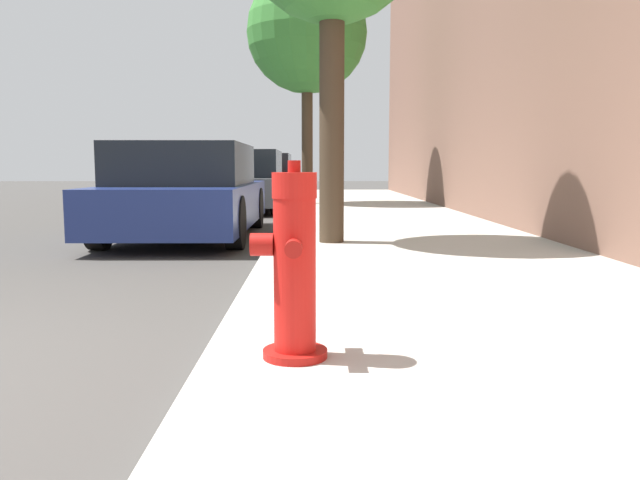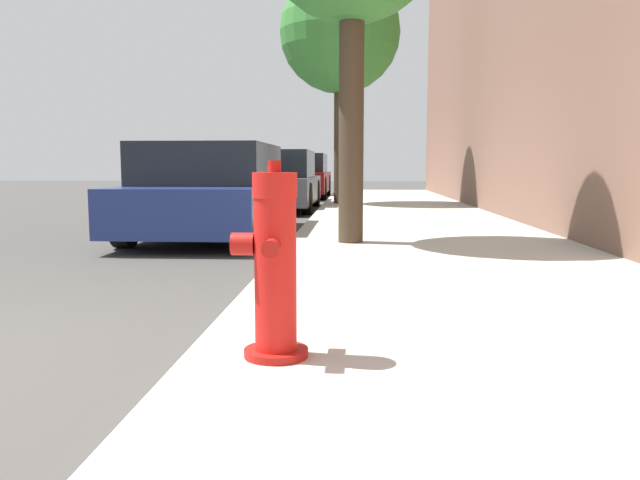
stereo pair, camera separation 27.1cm
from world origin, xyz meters
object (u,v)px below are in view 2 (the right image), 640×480
parked_car_mid (275,182)px  parked_car_far (300,176)px  fire_hydrant (274,268)px  street_tree_far (340,33)px  parked_car_near (214,192)px

parked_car_mid → parked_car_far: parked_car_far is taller
fire_hydrant → parked_car_mid: bearing=97.5°
street_tree_far → parked_car_far: bearing=104.2°
parked_car_near → parked_car_far: (0.20, 11.09, 0.04)m
fire_hydrant → parked_car_near: 6.21m
parked_car_near → street_tree_far: 6.67m
parked_car_far → fire_hydrant: bearing=-85.1°
parked_car_near → street_tree_far: street_tree_far is taller
fire_hydrant → street_tree_far: bearing=90.3°
fire_hydrant → parked_car_near: size_ratio=0.20×
fire_hydrant → street_tree_far: size_ratio=0.17×
fire_hydrant → parked_car_far: 17.14m
parked_car_mid → street_tree_far: street_tree_far is taller
street_tree_far → fire_hydrant: bearing=-89.7°
fire_hydrant → parked_car_far: bearing=94.9°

